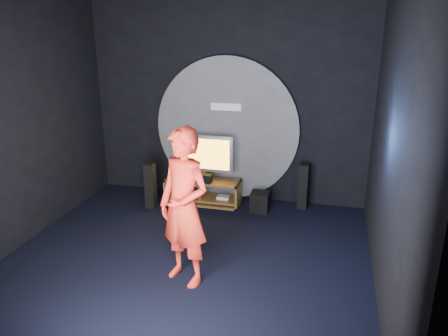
{
  "coord_description": "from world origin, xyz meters",
  "views": [
    {
      "loc": [
        1.82,
        -4.99,
        3.15
      ],
      "look_at": [
        0.3,
        1.05,
        1.05
      ],
      "focal_mm": 35.0,
      "sensor_mm": 36.0,
      "label": 1
    }
  ],
  "objects_px": {
    "tower_speaker_left": "(151,186)",
    "player": "(184,208)",
    "media_console": "(203,193)",
    "subwoofer": "(260,202)",
    "tv": "(204,155)",
    "tower_speaker_right": "(303,186)"
  },
  "relations": [
    {
      "from": "media_console",
      "to": "tower_speaker_left",
      "type": "distance_m",
      "value": 0.96
    },
    {
      "from": "subwoofer",
      "to": "tv",
      "type": "bearing_deg",
      "value": 170.96
    },
    {
      "from": "tower_speaker_left",
      "to": "player",
      "type": "bearing_deg",
      "value": -56.48
    },
    {
      "from": "tower_speaker_left",
      "to": "subwoofer",
      "type": "relative_size",
      "value": 2.37
    },
    {
      "from": "media_console",
      "to": "tower_speaker_left",
      "type": "bearing_deg",
      "value": -153.73
    },
    {
      "from": "media_console",
      "to": "tv",
      "type": "bearing_deg",
      "value": 96.17
    },
    {
      "from": "media_console",
      "to": "subwoofer",
      "type": "xyz_separation_m",
      "value": [
        1.05,
        -0.1,
        -0.02
      ]
    },
    {
      "from": "tv",
      "to": "subwoofer",
      "type": "bearing_deg",
      "value": -9.04
    },
    {
      "from": "media_console",
      "to": "tower_speaker_right",
      "type": "distance_m",
      "value": 1.78
    },
    {
      "from": "tv",
      "to": "tower_speaker_right",
      "type": "bearing_deg",
      "value": 4.75
    },
    {
      "from": "player",
      "to": "subwoofer",
      "type": "bearing_deg",
      "value": 100.96
    },
    {
      "from": "tower_speaker_left",
      "to": "tower_speaker_right",
      "type": "distance_m",
      "value": 2.67
    },
    {
      "from": "tv",
      "to": "tower_speaker_right",
      "type": "height_order",
      "value": "tv"
    },
    {
      "from": "tv",
      "to": "player",
      "type": "xyz_separation_m",
      "value": [
        0.5,
        -2.51,
        0.11
      ]
    },
    {
      "from": "tower_speaker_right",
      "to": "player",
      "type": "distance_m",
      "value": 3.0
    },
    {
      "from": "tower_speaker_left",
      "to": "tower_speaker_right",
      "type": "height_order",
      "value": "same"
    },
    {
      "from": "media_console",
      "to": "player",
      "type": "bearing_deg",
      "value": -78.47
    },
    {
      "from": "tv",
      "to": "subwoofer",
      "type": "distance_m",
      "value": 1.29
    },
    {
      "from": "subwoofer",
      "to": "player",
      "type": "height_order",
      "value": "player"
    },
    {
      "from": "tower_speaker_left",
      "to": "tower_speaker_right",
      "type": "xyz_separation_m",
      "value": [
        2.6,
        0.63,
        0.0
      ]
    },
    {
      "from": "tv",
      "to": "subwoofer",
      "type": "relative_size",
      "value": 3.11
    },
    {
      "from": "media_console",
      "to": "subwoofer",
      "type": "distance_m",
      "value": 1.06
    }
  ]
}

